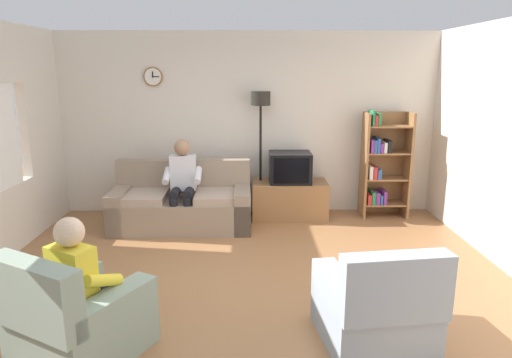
{
  "coord_description": "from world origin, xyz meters",
  "views": [
    {
      "loc": [
        0.02,
        -4.29,
        2.16
      ],
      "look_at": [
        0.09,
        0.9,
        0.91
      ],
      "focal_mm": 32.16,
      "sensor_mm": 36.0,
      "label": 1
    }
  ],
  "objects": [
    {
      "name": "bookshelf",
      "position": [
        1.98,
        2.32,
        0.78
      ],
      "size": [
        0.68,
        0.36,
        1.59
      ],
      "color": "olive",
      "rests_on": "ground_plane"
    },
    {
      "name": "tv",
      "position": [
        0.6,
        2.23,
        0.76
      ],
      "size": [
        0.6,
        0.49,
        0.44
      ],
      "color": "black",
      "rests_on": "tv_stand"
    },
    {
      "name": "armchair_near_bookshelf",
      "position": [
        1.01,
        -1.01,
        0.29
      ],
      "size": [
        0.9,
        0.97,
        0.9
      ],
      "color": "#9EADBC",
      "rests_on": "ground_plane"
    },
    {
      "name": "tv_stand",
      "position": [
        0.6,
        2.25,
        0.27
      ],
      "size": [
        1.1,
        0.56,
        0.54
      ],
      "color": "olive",
      "rests_on": "ground_plane"
    },
    {
      "name": "armchair_near_window",
      "position": [
        -1.3,
        -1.14,
        0.29
      ],
      "size": [
        1.13,
        1.16,
        0.9
      ],
      "color": "gray",
      "rests_on": "ground_plane"
    },
    {
      "name": "person_on_couch",
      "position": [
        -0.89,
        1.73,
        0.7
      ],
      "size": [
        0.52,
        0.54,
        1.24
      ],
      "color": "silver",
      "rests_on": "ground_plane"
    },
    {
      "name": "floor_lamp",
      "position": [
        0.18,
        2.35,
        1.45
      ],
      "size": [
        0.28,
        0.28,
        1.85
      ],
      "color": "black",
      "rests_on": "ground_plane"
    },
    {
      "name": "back_wall_assembly",
      "position": [
        -0.0,
        2.66,
        1.35
      ],
      "size": [
        6.2,
        0.17,
        2.7
      ],
      "color": "silver",
      "rests_on": "ground_plane"
    },
    {
      "name": "couch",
      "position": [
        -0.93,
        1.84,
        0.31
      ],
      "size": [
        1.91,
        0.91,
        0.9
      ],
      "color": "gray",
      "rests_on": "ground_plane"
    },
    {
      "name": "person_in_left_armchair",
      "position": [
        -1.25,
        -1.06,
        0.6
      ],
      "size": [
        0.61,
        0.63,
        1.12
      ],
      "color": "yellow",
      "rests_on": "ground_plane"
    },
    {
      "name": "ground_plane",
      "position": [
        0.0,
        0.0,
        0.0
      ],
      "size": [
        12.0,
        12.0,
        0.0
      ],
      "primitive_type": "plane",
      "color": "#9E6B42"
    }
  ]
}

